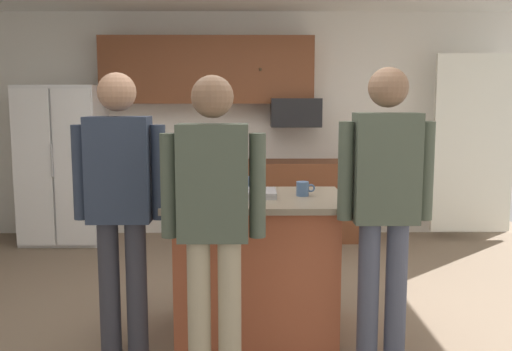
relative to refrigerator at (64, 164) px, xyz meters
The scene contains 15 objects.
floor 3.23m from the refrigerator, 49.98° to the right, with size 7.04×7.04×0.00m, color #7F6B56.
back_wall 2.09m from the refrigerator, 11.81° to the left, with size 6.40×0.10×2.60m, color white.
french_door_window_panel 4.61m from the refrigerator, ahead, with size 0.90×0.06×2.00m, color white.
cabinet_run_upper 1.93m from the refrigerator, ahead, with size 2.40×0.38×0.75m.
cabinet_run_lower 2.64m from the refrigerator, ahead, with size 1.80×0.63×0.90m.
refrigerator is the anchor object (origin of this frame).
microwave_over_range 2.67m from the refrigerator, ahead, with size 0.56×0.40×0.32m, color black.
kitchen_island 3.34m from the refrigerator, 50.03° to the right, with size 1.19×0.89×0.95m.
person_guest_by_door 3.81m from the refrigerator, 60.29° to the right, with size 0.57×0.23×1.73m.
person_elder_center 3.19m from the refrigerator, 66.08° to the right, with size 0.57×0.23×1.76m.
person_guest_left 4.18m from the refrigerator, 46.13° to the right, with size 0.57×0.24×1.79m.
mug_ceramic_white 3.51m from the refrigerator, 45.79° to the right, with size 0.13×0.09×0.10m.
tumbler_amber 3.53m from the refrigerator, 52.84° to the right, with size 0.08×0.08×0.14m.
mug_blue_stoneware 3.11m from the refrigerator, 47.19° to the right, with size 0.13×0.08×0.10m.
serving_tray 3.25m from the refrigerator, 51.02° to the right, with size 0.44×0.30×0.04m.
Camera 1 is at (0.09, -3.97, 1.61)m, focal length 39.96 mm.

